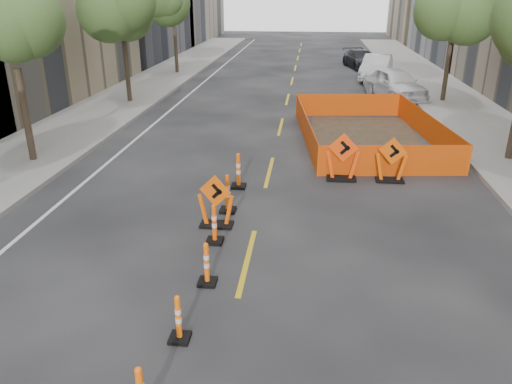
# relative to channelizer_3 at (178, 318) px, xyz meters

# --- Properties ---
(sidewalk_left) EXTENTS (4.00, 90.00, 0.15)m
(sidewalk_left) POSITION_rel_channelizer_3_xyz_m (-8.16, 10.86, -0.38)
(sidewalk_left) COLOR gray
(sidewalk_left) RESTS_ON ground
(tree_l_b) EXTENTS (2.80, 2.80, 5.95)m
(tree_l_b) POSITION_rel_channelizer_3_xyz_m (-7.56, 8.86, 4.07)
(tree_l_b) COLOR #382B1E
(tree_l_b) RESTS_ON ground
(tree_l_c) EXTENTS (2.80, 2.80, 5.95)m
(tree_l_c) POSITION_rel_channelizer_3_xyz_m (-7.56, 18.86, 4.07)
(tree_l_c) COLOR #382B1E
(tree_l_c) RESTS_ON ground
(tree_l_d) EXTENTS (2.80, 2.80, 5.95)m
(tree_l_d) POSITION_rel_channelizer_3_xyz_m (-7.56, 28.86, 4.07)
(tree_l_d) COLOR #382B1E
(tree_l_d) RESTS_ON ground
(tree_r_c) EXTENTS (2.80, 2.80, 5.95)m
(tree_r_c) POSITION_rel_channelizer_3_xyz_m (9.24, 20.86, 4.07)
(tree_r_c) COLOR #382B1E
(tree_r_c) RESTS_ON ground
(channelizer_3) EXTENTS (0.36, 0.36, 0.92)m
(channelizer_3) POSITION_rel_channelizer_3_xyz_m (0.00, 0.00, 0.00)
(channelizer_3) COLOR #FF670A
(channelizer_3) RESTS_ON ground
(channelizer_4) EXTENTS (0.38, 0.38, 0.97)m
(channelizer_4) POSITION_rel_channelizer_3_xyz_m (0.12, 1.83, 0.03)
(channelizer_4) COLOR #FF600A
(channelizer_4) RESTS_ON ground
(channelizer_5) EXTENTS (0.40, 0.40, 1.01)m
(channelizer_5) POSITION_rel_channelizer_3_xyz_m (-0.06, 3.66, 0.05)
(channelizer_5) COLOR #FF510A
(channelizer_5) RESTS_ON ground
(channelizer_6) EXTENTS (0.43, 0.43, 1.10)m
(channelizer_6) POSITION_rel_channelizer_3_xyz_m (-0.04, 5.50, 0.09)
(channelizer_6) COLOR #DB5009
(channelizer_6) RESTS_ON ground
(channelizer_7) EXTENTS (0.44, 0.44, 1.12)m
(channelizer_7) POSITION_rel_channelizer_3_xyz_m (0.00, 7.33, 0.10)
(channelizer_7) COLOR #F5570A
(channelizer_7) RESTS_ON ground
(chevron_sign_left) EXTENTS (1.05, 0.77, 1.42)m
(chevron_sign_left) POSITION_rel_channelizer_3_xyz_m (-0.18, 4.57, 0.25)
(chevron_sign_left) COLOR #E85409
(chevron_sign_left) RESTS_ON ground
(chevron_sign_center) EXTENTS (1.09, 0.70, 1.57)m
(chevron_sign_center) POSITION_rel_channelizer_3_xyz_m (3.22, 8.36, 0.33)
(chevron_sign_center) COLOR #FF440A
(chevron_sign_center) RESTS_ON ground
(chevron_sign_right) EXTENTS (1.12, 0.88, 1.47)m
(chevron_sign_right) POSITION_rel_channelizer_3_xyz_m (4.76, 8.38, 0.28)
(chevron_sign_right) COLOR #E75509
(chevron_sign_right) RESTS_ON ground
(safety_fence) EXTENTS (5.92, 8.98, 1.06)m
(safety_fence) POSITION_rel_channelizer_3_xyz_m (4.43, 13.10, 0.07)
(safety_fence) COLOR #FF520D
(safety_fence) RESTS_ON ground
(parked_car_near) EXTENTS (3.45, 5.28, 1.67)m
(parked_car_near) POSITION_rel_channelizer_3_xyz_m (6.78, 21.78, 0.38)
(parked_car_near) COLOR white
(parked_car_near) RESTS_ON ground
(parked_car_mid) EXTENTS (2.79, 5.21, 1.63)m
(parked_car_mid) POSITION_rel_channelizer_3_xyz_m (6.45, 27.99, 0.36)
(parked_car_mid) COLOR #B6B7BD
(parked_car_mid) RESTS_ON ground
(parked_car_far) EXTENTS (2.94, 5.01, 1.36)m
(parked_car_far) POSITION_rel_channelizer_3_xyz_m (5.88, 33.41, 0.22)
(parked_car_far) COLOR black
(parked_car_far) RESTS_ON ground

